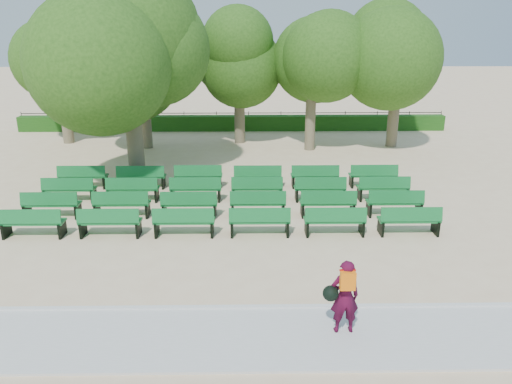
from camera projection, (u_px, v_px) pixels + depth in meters
ground at (221, 213)px, 17.51m from camera, size 120.00×120.00×0.00m
paving at (203, 339)px, 10.50m from camera, size 30.00×2.20×0.06m
curb at (207, 308)px, 11.58m from camera, size 30.00×0.12×0.10m
hedge at (232, 123)px, 30.61m from camera, size 26.00×0.70×0.90m
fence at (233, 129)px, 31.13m from camera, size 26.00×0.10×1.02m
tree_line at (230, 146)px, 26.97m from camera, size 21.80×6.80×7.04m
bench_array at (226, 205)px, 17.93m from camera, size 1.92×0.67×1.20m
tree_among at (128, 54)px, 19.07m from camera, size 5.55×5.55×7.70m
person at (344, 296)px, 10.43m from camera, size 0.79×0.49×1.67m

